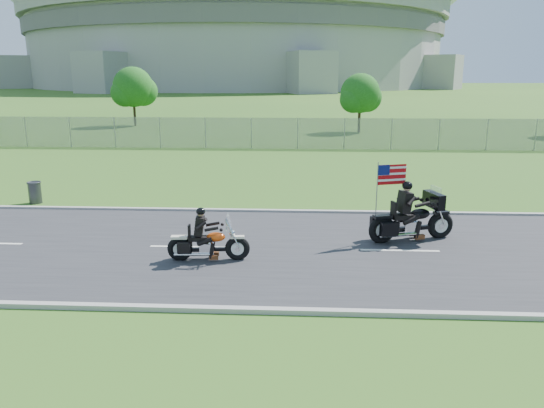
{
  "coord_description": "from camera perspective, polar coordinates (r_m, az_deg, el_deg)",
  "views": [
    {
      "loc": [
        1.16,
        -14.26,
        4.95
      ],
      "look_at": [
        0.4,
        0.0,
        1.34
      ],
      "focal_mm": 35.0,
      "sensor_mm": 36.0,
      "label": 1
    }
  ],
  "objects": [
    {
      "name": "fence",
      "position": [
        35.03,
        -7.17,
        7.6
      ],
      "size": [
        60.0,
        0.03,
        2.0
      ],
      "primitive_type": "cube",
      "color": "gray",
      "rests_on": "ground"
    },
    {
      "name": "motorcycle_follow",
      "position": [
        16.2,
        14.78,
        -1.77
      ],
      "size": [
        2.68,
        1.3,
        2.3
      ],
      "rotation": [
        0.0,
        0.0,
        0.31
      ],
      "color": "black",
      "rests_on": "ground"
    },
    {
      "name": "stadium",
      "position": [
        185.78,
        -3.68,
        17.43
      ],
      "size": [
        140.4,
        140.4,
        29.2
      ],
      "color": "#A3A099",
      "rests_on": "ground"
    },
    {
      "name": "tree_fence_mid",
      "position": [
        50.64,
        -14.65,
        11.87
      ],
      "size": [
        3.96,
        3.69,
        5.3
      ],
      "color": "#382316",
      "rests_on": "ground"
    },
    {
      "name": "trash_can",
      "position": [
        22.19,
        -24.14,
        1.1
      ],
      "size": [
        0.59,
        0.59,
        0.81
      ],
      "primitive_type": "cylinder",
      "rotation": [
        0.0,
        0.0,
        -0.31
      ],
      "color": "#3F3F44",
      "rests_on": "ground"
    },
    {
      "name": "road",
      "position": [
        15.13,
        -1.52,
        -4.84
      ],
      "size": [
        120.0,
        8.0,
        0.04
      ],
      "primitive_type": "cube",
      "color": "#28282B",
      "rests_on": "ground"
    },
    {
      "name": "curb_north",
      "position": [
        18.99,
        -0.56,
        -0.77
      ],
      "size": [
        120.0,
        0.18,
        0.12
      ],
      "primitive_type": "cube",
      "color": "#9E9B93",
      "rests_on": "ground"
    },
    {
      "name": "ground",
      "position": [
        15.14,
        -1.52,
        -4.91
      ],
      "size": [
        420.0,
        420.0,
        0.0
      ],
      "primitive_type": "plane",
      "color": "#254B17",
      "rests_on": "ground"
    },
    {
      "name": "motorcycle_lead",
      "position": [
        14.2,
        -6.99,
        -4.3
      ],
      "size": [
        2.2,
        0.64,
        1.48
      ],
      "rotation": [
        0.0,
        0.0,
        0.08
      ],
      "color": "black",
      "rests_on": "ground"
    },
    {
      "name": "curb_south",
      "position": [
        11.38,
        -3.16,
        -11.34
      ],
      "size": [
        120.0,
        0.18,
        0.12
      ],
      "primitive_type": "cube",
      "color": "#9E9B93",
      "rests_on": "ground"
    },
    {
      "name": "tree_fence_near",
      "position": [
        44.61,
        9.51,
        11.45
      ],
      "size": [
        3.52,
        3.28,
        4.75
      ],
      "color": "#382316",
      "rests_on": "ground"
    }
  ]
}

